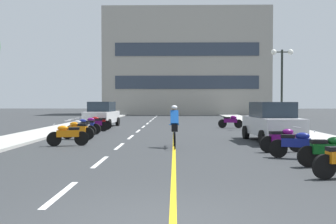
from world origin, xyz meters
TOP-DOWN VIEW (x-y plane):
  - ground_plane at (0.00, 21.00)m, footprint 140.00×140.00m
  - curb_left at (-7.20, 24.00)m, footprint 2.40×72.00m
  - curb_right at (7.20, 24.00)m, footprint 2.40×72.00m
  - lane_dash_0 at (-2.00, 2.00)m, footprint 0.14×2.20m
  - lane_dash_1 at (-2.00, 6.00)m, footprint 0.14×2.20m
  - lane_dash_2 at (-2.00, 10.00)m, footprint 0.14×2.20m
  - lane_dash_3 at (-2.00, 14.00)m, footprint 0.14×2.20m
  - lane_dash_4 at (-2.00, 18.00)m, footprint 0.14×2.20m
  - lane_dash_5 at (-2.00, 22.00)m, footprint 0.14×2.20m
  - lane_dash_6 at (-2.00, 26.00)m, footprint 0.14×2.20m
  - lane_dash_7 at (-2.00, 30.00)m, footprint 0.14×2.20m
  - lane_dash_8 at (-2.00, 34.00)m, footprint 0.14×2.20m
  - lane_dash_9 at (-2.00, 38.00)m, footprint 0.14×2.20m
  - lane_dash_10 at (-2.00, 42.00)m, footprint 0.14×2.20m
  - lane_dash_11 at (-2.00, 46.00)m, footprint 0.14×2.20m
  - centre_line_yellow at (0.25, 24.00)m, footprint 0.12×66.00m
  - office_building at (1.87, 49.27)m, footprint 22.73×8.67m
  - street_lamp_mid at (7.32, 19.60)m, footprint 1.46×0.36m
  - parked_car_near at (4.73, 11.92)m, footprint 2.15×4.30m
  - parked_car_mid at (-4.98, 21.73)m, footprint 2.13×4.30m
  - motorcycle_1 at (4.59, 5.22)m, footprint 1.70×0.60m
  - motorcycle_2 at (4.20, 6.79)m, footprint 1.65×0.78m
  - motorcycle_3 at (4.19, 8.30)m, footprint 1.70×0.60m
  - motorcycle_4 at (-4.16, 10.09)m, footprint 1.68×0.65m
  - motorcycle_5 at (-4.43, 12.75)m, footprint 1.68×0.66m
  - motorcycle_6 at (-4.65, 14.20)m, footprint 1.68×0.64m
  - motorcycle_7 at (-4.70, 15.60)m, footprint 1.70×0.60m
  - motorcycle_8 at (-4.64, 17.48)m, footprint 1.66×0.73m
  - motorcycle_9 at (-4.69, 18.94)m, footprint 1.70×0.60m
  - motorcycle_10 at (4.14, 20.75)m, footprint 1.70×0.60m
  - cyclist_rider at (0.26, 9.69)m, footprint 0.42×1.77m

SIDE VIEW (x-z plane):
  - ground_plane at x=0.00m, z-range 0.00..0.00m
  - lane_dash_0 at x=-2.00m, z-range 0.00..0.01m
  - lane_dash_1 at x=-2.00m, z-range 0.00..0.01m
  - lane_dash_2 at x=-2.00m, z-range 0.00..0.01m
  - lane_dash_3 at x=-2.00m, z-range 0.00..0.01m
  - lane_dash_4 at x=-2.00m, z-range 0.00..0.01m
  - lane_dash_5 at x=-2.00m, z-range 0.00..0.01m
  - lane_dash_6 at x=-2.00m, z-range 0.00..0.01m
  - lane_dash_7 at x=-2.00m, z-range 0.00..0.01m
  - lane_dash_8 at x=-2.00m, z-range 0.00..0.01m
  - lane_dash_9 at x=-2.00m, z-range 0.00..0.01m
  - lane_dash_10 at x=-2.00m, z-range 0.00..0.01m
  - lane_dash_11 at x=-2.00m, z-range 0.00..0.01m
  - centre_line_yellow at x=0.25m, z-range 0.00..0.01m
  - curb_left at x=-7.20m, z-range 0.00..0.12m
  - curb_right at x=7.20m, z-range 0.00..0.12m
  - motorcycle_1 at x=4.59m, z-range 0.01..0.93m
  - motorcycle_2 at x=4.20m, z-range 0.01..0.93m
  - motorcycle_3 at x=4.19m, z-range 0.01..0.93m
  - motorcycle_4 at x=-4.16m, z-range 0.01..0.93m
  - motorcycle_5 at x=-4.43m, z-range 0.01..0.93m
  - motorcycle_6 at x=-4.65m, z-range 0.01..0.93m
  - motorcycle_7 at x=-4.70m, z-range 0.01..0.93m
  - motorcycle_8 at x=-4.64m, z-range 0.01..0.93m
  - motorcycle_9 at x=-4.69m, z-range 0.01..0.93m
  - motorcycle_10 at x=4.14m, z-range 0.01..0.93m
  - cyclist_rider at x=0.26m, z-range 0.03..1.74m
  - parked_car_near at x=4.73m, z-range 0.01..1.83m
  - parked_car_mid at x=-4.98m, z-range 0.01..1.83m
  - street_lamp_mid at x=7.32m, z-range 1.31..6.46m
  - office_building at x=1.87m, z-range 0.00..14.60m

